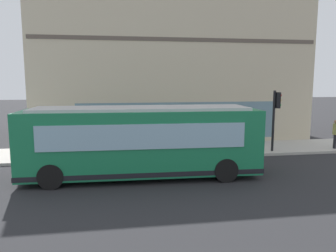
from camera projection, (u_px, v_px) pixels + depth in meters
ground at (205, 172)px, 14.86m from camera, size 120.00×120.00×0.00m
sidewalk_curb at (185, 150)px, 19.18m from camera, size 3.64×40.00×0.15m
building_corner at (168, 55)px, 24.65m from camera, size 9.34×18.39×12.16m
city_bus_nearside at (142, 142)px, 13.99m from camera, size 2.84×10.11×3.07m
traffic_light_near_corner at (276, 109)px, 18.38m from camera, size 0.32×0.49×3.47m
fire_hydrant at (170, 143)px, 19.16m from camera, size 0.35×0.35×0.74m
pedestrian_by_light_pole at (335, 132)px, 19.28m from camera, size 0.32×0.32×1.72m
pedestrian_near_hydrant at (106, 136)px, 18.58m from camera, size 0.32×0.32×1.55m
pedestrian_walking_along_curb at (230, 135)px, 18.78m from camera, size 0.32×0.32×1.61m
pedestrian_near_building_entrance at (92, 140)px, 17.05m from camera, size 0.32×0.32×1.65m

